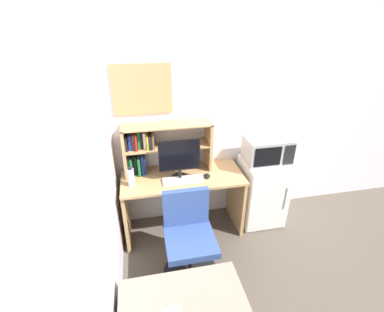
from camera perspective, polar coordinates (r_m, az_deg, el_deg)
wall_back at (r=3.44m, az=18.72°, el=8.67°), size 6.40×0.04×2.60m
wall_left at (r=1.61m, az=-21.36°, el=-14.19°), size 0.04×4.40×2.60m
desk at (r=3.10m, az=-1.94°, el=-7.77°), size 1.34×0.59×0.76m
hutch_bookshelf at (r=2.96m, az=-8.04°, el=2.05°), size 0.96×0.27×0.55m
monitor at (r=2.80m, az=-2.64°, el=-0.49°), size 0.43×0.20×0.46m
keyboard at (r=2.88m, az=-1.89°, el=-5.11°), size 0.44×0.15×0.02m
computer_mouse at (r=2.94m, az=3.21°, el=-4.21°), size 0.07×0.09×0.04m
water_bottle at (r=2.84m, az=-12.83°, el=-4.37°), size 0.07×0.07×0.21m
mini_fridge at (r=3.44m, az=14.50°, el=-7.24°), size 0.52×0.49×0.84m
microwave at (r=3.16m, az=15.66°, el=1.24°), size 0.51×0.33×0.29m
desk_chair at (r=2.75m, az=-0.63°, el=-17.67°), size 0.54×0.54×0.87m
wall_corkboard at (r=2.86m, az=-10.46°, el=13.71°), size 0.61×0.02×0.51m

